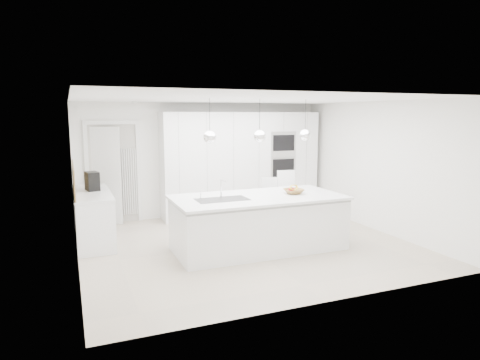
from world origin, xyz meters
name	(u,v)px	position (x,y,z in m)	size (l,w,h in m)	color
floor	(246,245)	(0.00, 0.00, 0.00)	(5.50, 5.50, 0.00)	#BCAB93
wall_back	(203,160)	(0.00, 2.50, 1.25)	(5.50, 5.50, 0.00)	white
wall_left	(74,183)	(-2.75, 0.00, 1.25)	(5.00, 5.00, 0.00)	white
ceiling	(247,99)	(0.00, 0.00, 2.50)	(5.50, 5.50, 0.00)	white
tall_cabinets	(241,164)	(0.80, 2.20, 1.15)	(3.60, 0.60, 2.30)	white
oven_stack	(283,155)	(1.70, 1.89, 1.35)	(0.62, 0.04, 1.05)	#A5A5A8
doorway_frame	(114,174)	(-1.95, 2.47, 1.02)	(1.11, 0.08, 2.13)	white
hallway_door	(101,176)	(-2.20, 2.42, 1.00)	(0.82, 0.04, 2.00)	white
radiator	(130,182)	(-1.63, 2.46, 0.85)	(0.32, 0.04, 1.40)	white
left_base_cabinets	(93,218)	(-2.45, 1.20, 0.43)	(0.60, 1.80, 0.86)	white
left_worktop	(92,193)	(-2.45, 1.20, 0.88)	(0.62, 1.82, 0.04)	white
oak_backsplash	(74,179)	(-2.74, 1.20, 1.15)	(0.02, 1.80, 0.50)	olive
island_base	(259,224)	(0.10, -0.30, 0.43)	(2.80, 1.20, 0.86)	white
island_worktop	(258,197)	(0.10, -0.25, 0.88)	(2.84, 1.40, 0.04)	white
island_sink	(222,204)	(-0.55, -0.30, 0.82)	(0.84, 0.44, 0.18)	#3F3F42
island_tap	(221,188)	(-0.50, -0.10, 1.05)	(0.02, 0.02, 0.30)	white
pendant_left	(210,137)	(-0.75, -0.30, 1.90)	(0.20, 0.20, 0.20)	white
pendant_mid	(260,136)	(0.10, -0.30, 1.90)	(0.20, 0.20, 0.20)	white
pendant_right	(305,135)	(0.95, -0.30, 1.90)	(0.20, 0.20, 0.20)	white
fruit_bowl	(294,191)	(0.76, -0.28, 0.94)	(0.34, 0.34, 0.08)	olive
espresso_machine	(92,181)	(-2.43, 1.36, 1.07)	(0.20, 0.31, 0.34)	black
bar_stool_left	(272,205)	(0.81, 0.64, 0.51)	(0.34, 0.47, 1.02)	white
bar_stool_right	(289,201)	(1.17, 0.61, 0.58)	(0.38, 0.53, 1.15)	white
apple_a	(291,189)	(0.71, -0.26, 0.97)	(0.09, 0.09, 0.09)	#B6121A
apple_b	(293,190)	(0.75, -0.26, 0.97)	(0.07, 0.07, 0.07)	#B6121A
apple_c	(291,190)	(0.70, -0.30, 0.97)	(0.08, 0.08, 0.08)	#B6121A
banana_bunch	(294,188)	(0.75, -0.30, 1.01)	(0.20, 0.20, 0.03)	yellow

